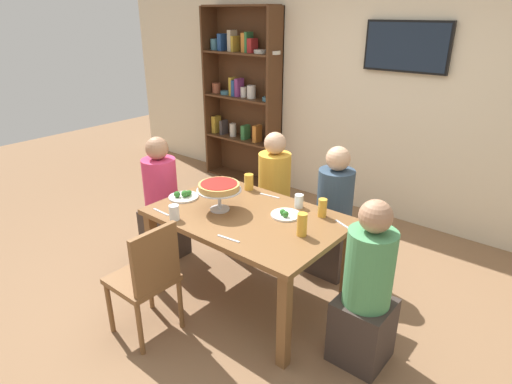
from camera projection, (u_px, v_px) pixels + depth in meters
ground_plane at (248, 296)px, 3.49m from camera, size 12.00×12.00×0.00m
rear_partition at (383, 87)px, 4.51m from camera, size 8.00×0.12×2.80m
dining_table at (248, 226)px, 3.24m from camera, size 1.42×0.94×0.74m
bookshelf at (242, 95)px, 5.54m from camera, size 1.15×0.30×2.21m
television at (407, 47)px, 4.14m from camera, size 0.84×0.05×0.48m
diner_head_west at (162, 207)px, 3.91m from camera, size 0.34×0.34×1.15m
diner_head_east at (366, 296)px, 2.69m from camera, size 0.34×0.34×1.15m
diner_far_left at (274, 200)px, 4.06m from camera, size 0.34×0.34×1.15m
diner_far_right at (333, 221)px, 3.66m from camera, size 0.34×0.34×1.15m
chair_near_left at (148, 276)px, 2.91m from camera, size 0.40×0.40×0.87m
deep_dish_pizza_stand at (219, 188)px, 3.21m from camera, size 0.34×0.34×0.22m
salad_plate_near_diner at (285, 214)px, 3.17m from camera, size 0.22×0.22×0.06m
salad_plate_far_diner at (184, 196)px, 3.48m from camera, size 0.24×0.24×0.07m
salad_plate_spare at (225, 190)px, 3.60m from camera, size 0.21×0.21×0.07m
beer_glass_amber_tall at (302, 224)px, 2.88m from camera, size 0.07×0.07×0.16m
beer_glass_amber_short at (249, 182)px, 3.63m from camera, size 0.08×0.08×0.13m
beer_glass_amber_spare at (322, 208)px, 3.15m from camera, size 0.07×0.07×0.14m
water_glass_clear_near at (299, 201)px, 3.30m from camera, size 0.07×0.07×0.10m
water_glass_clear_far at (174, 212)px, 3.11m from camera, size 0.07×0.07×0.11m
cutlery_fork_near at (343, 225)px, 3.04m from camera, size 0.17×0.08×0.00m
cutlery_knife_near at (161, 212)px, 3.24m from camera, size 0.18×0.02×0.00m
cutlery_fork_far at (270, 196)px, 3.52m from camera, size 0.18×0.04×0.00m
cutlery_knife_far at (228, 239)px, 2.86m from camera, size 0.18×0.04×0.00m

